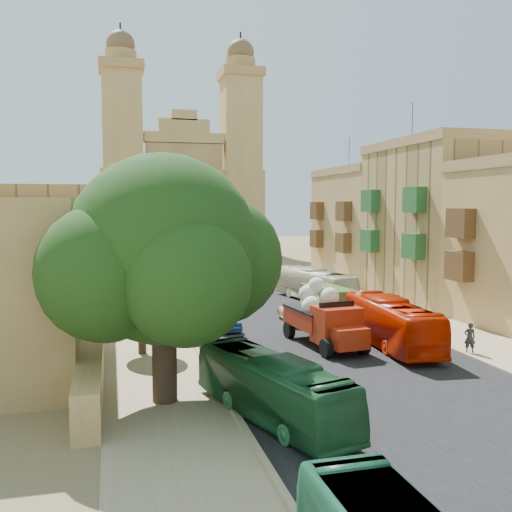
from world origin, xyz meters
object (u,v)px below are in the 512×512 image
bus_red_east (391,323)px  car_dkblue (194,271)px  street_tree_d (125,246)px  bus_cream_east (315,285)px  car_cream (297,312)px  street_tree_b (133,267)px  street_tree_c (128,256)px  car_blue_a (221,318)px  olive_pickup (328,301)px  car_white_a (210,295)px  pedestrian_a (470,338)px  red_truck (324,317)px  street_tree_a (141,298)px  church (180,198)px  bus_green_north (272,387)px  car_blue_b (178,265)px  ficus_tree (165,256)px  pedestrian_c (398,305)px  car_white_b (274,279)px

bus_red_east → car_dkblue: 36.04m
street_tree_d → bus_red_east: size_ratio=0.54×
bus_cream_east → car_cream: size_ratio=2.12×
street_tree_b → street_tree_c: size_ratio=1.06×
car_blue_a → olive_pickup: bearing=7.6°
car_white_a → pedestrian_a: (11.00, -20.22, 0.28)m
red_truck → bus_red_east: red_truck is taller
street_tree_d → bus_red_east: bearing=-69.7°
street_tree_c → bus_red_east: bearing=-61.5°
street_tree_a → red_truck: bearing=-4.1°
red_truck → bus_cream_east: size_ratio=0.69×
church → car_blue_a: bearing=-94.3°
street_tree_a → bus_green_north: bearing=-68.9°
street_tree_a → car_blue_b: bearing=80.8°
bus_cream_east → car_blue_b: bus_cream_east is taller
car_blue_a → car_white_a: bearing=73.4°
street_tree_b → car_blue_b: (6.73, 29.43, -2.91)m
ficus_tree → street_tree_b: (-0.59, 19.99, -2.46)m
car_white_a → car_blue_b: 25.48m
church → car_blue_b: size_ratio=9.01×
street_tree_b → car_white_a: street_tree_b is taller
street_tree_c → bus_green_north: street_tree_c is taller
street_tree_b → red_truck: bearing=-51.0°
street_tree_a → car_blue_a: 7.83m
bus_red_east → car_white_a: size_ratio=2.84×
bus_green_north → pedestrian_c: bus_green_north is taller
car_white_b → pedestrian_c: pedestrian_c is taller
car_blue_a → car_white_a: 10.85m
bus_green_north → car_cream: size_ratio=1.87×
car_white_a → pedestrian_c: size_ratio=2.14×
street_tree_b → car_white_b: street_tree_b is taller
street_tree_b → ficus_tree: bearing=-88.3°
street_tree_a → bus_cream_east: (15.24, 14.24, -1.71)m
bus_green_north → car_blue_a: bus_green_north is taller
street_tree_d → car_cream: 31.87m
car_cream → street_tree_b: bearing=-22.2°
car_white_b → pedestrian_a: (2.76, -29.42, 0.25)m
bus_green_north → car_blue_b: (2.48, 52.43, -0.56)m
bus_cream_east → car_blue_a: bearing=31.1°
red_truck → car_blue_b: 42.33m
ficus_tree → red_truck: ficus_tree is taller
pedestrian_a → olive_pickup: bearing=-54.7°
street_tree_d → pedestrian_c: (18.82, -29.71, -2.76)m
street_tree_c → car_blue_a: 19.76m
car_blue_a → street_tree_a: bearing=-146.7°
ficus_tree → pedestrian_c: ficus_tree is taller
car_white_a → car_dkblue: 17.78m
street_tree_c → street_tree_d: street_tree_d is taller
church → car_blue_b: bearing=-97.4°
street_tree_c → pedestrian_c: size_ratio=3.10×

